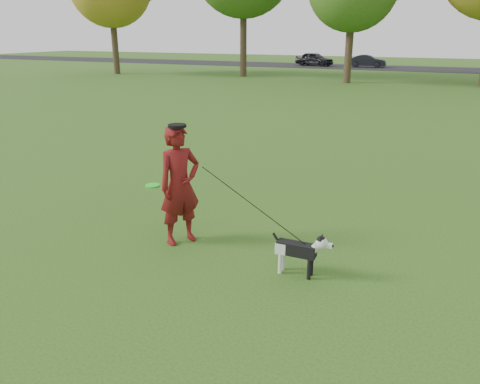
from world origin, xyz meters
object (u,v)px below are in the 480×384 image
at_px(dog, 301,249).
at_px(car_left, 314,59).
at_px(man, 180,185).
at_px(car_mid, 367,61).

height_order(dog, car_left, car_left).
distance_m(man, dog, 2.14).
height_order(man, car_left, man).
bearing_deg(car_left, car_mid, -76.14).
bearing_deg(man, car_mid, 36.38).
bearing_deg(car_mid, dog, -173.98).
bearing_deg(car_left, man, -153.74).
distance_m(dog, car_mid, 40.68).
relative_size(man, dog, 2.18).
height_order(man, car_mid, man).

